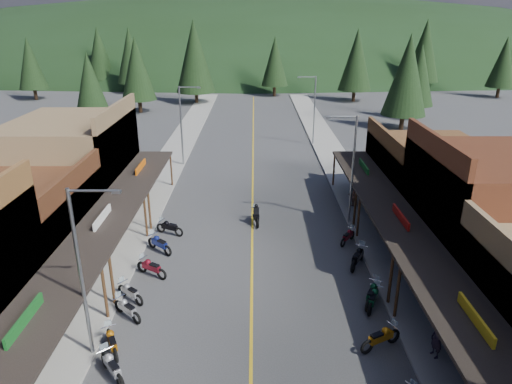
{
  "coord_description": "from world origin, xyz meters",
  "views": [
    {
      "loc": [
        0.16,
        -22.53,
        14.19
      ],
      "look_at": [
        0.27,
        6.59,
        3.0
      ],
      "focal_mm": 32.0,
      "sensor_mm": 36.0,
      "label": 1
    }
  ],
  "objects_px": {
    "shop_east_2": "(489,213)",
    "bike_west_5": "(112,341)",
    "pine_0": "(30,63)",
    "pine_4": "(356,60)",
    "shop_west_3": "(75,164)",
    "streetlight_0": "(83,268)",
    "bike_west_8": "(151,267)",
    "bike_east_9": "(348,236)",
    "streetlight_2": "(351,165)",
    "shop_west_2": "(18,230)",
    "shop_east_3": "(427,176)",
    "pine_2": "(195,56)",
    "pine_9": "(419,75)",
    "pine_6": "(504,62)",
    "pine_10": "(137,69)",
    "pine_3": "(275,61)",
    "pine_5": "(424,51)",
    "pedestrian_east_a": "(437,339)",
    "rider_on_bike": "(256,215)",
    "bike_west_10": "(170,227)",
    "bike_east_5": "(381,337)",
    "pine_1": "(130,55)",
    "streetlight_3": "(313,107)",
    "bike_west_7": "(130,291)",
    "bike_east_8": "(358,256)",
    "pedestrian_east_b": "(353,195)",
    "bike_east_6": "(373,298)",
    "pine_8": "(90,83)",
    "streetlight_1": "(183,122)",
    "bike_west_4": "(112,366)",
    "bike_west_6": "(127,308)",
    "bike_east_7": "(372,293)"
  },
  "relations": [
    {
      "from": "shop_east_3",
      "to": "pine_0",
      "type": "bearing_deg",
      "value": 136.67
    },
    {
      "from": "pine_6",
      "to": "pine_9",
      "type": "bearing_deg",
      "value": -139.18
    },
    {
      "from": "bike_west_7",
      "to": "bike_east_5",
      "type": "distance_m",
      "value": 12.93
    },
    {
      "from": "rider_on_bike",
      "to": "pine_3",
      "type": "bearing_deg",
      "value": 79.43
    },
    {
      "from": "pine_6",
      "to": "rider_on_bike",
      "type": "height_order",
      "value": "pine_6"
    },
    {
      "from": "pine_1",
      "to": "pine_8",
      "type": "distance_m",
      "value": 30.09
    },
    {
      "from": "pine_5",
      "to": "bike_east_7",
      "type": "distance_m",
      "value": 79.44
    },
    {
      "from": "streetlight_0",
      "to": "pine_4",
      "type": "distance_m",
      "value": 70.61
    },
    {
      "from": "bike_west_4",
      "to": "bike_east_9",
      "type": "bearing_deg",
      "value": 6.68
    },
    {
      "from": "pine_0",
      "to": "pine_2",
      "type": "relative_size",
      "value": 0.79
    },
    {
      "from": "pine_4",
      "to": "bike_east_6",
      "type": "bearing_deg",
      "value": -100.58
    },
    {
      "from": "streetlight_3",
      "to": "shop_east_2",
      "type": "bearing_deg",
      "value": -76.43
    },
    {
      "from": "shop_west_2",
      "to": "pedestrian_east_b",
      "type": "distance_m",
      "value": 23.71
    },
    {
      "from": "streetlight_1",
      "to": "bike_west_7",
      "type": "relative_size",
      "value": 3.94
    },
    {
      "from": "pine_4",
      "to": "bike_west_4",
      "type": "relative_size",
      "value": 5.63
    },
    {
      "from": "pine_9",
      "to": "bike_west_10",
      "type": "height_order",
      "value": "pine_9"
    },
    {
      "from": "pine_9",
      "to": "shop_east_2",
      "type": "bearing_deg",
      "value": -103.28
    },
    {
      "from": "shop_east_2",
      "to": "pine_2",
      "type": "xyz_separation_m",
      "value": [
        -23.78,
        56.3,
        4.47
      ]
    },
    {
      "from": "bike_east_5",
      "to": "pedestrian_east_a",
      "type": "relative_size",
      "value": 1.24
    },
    {
      "from": "bike_west_10",
      "to": "bike_east_5",
      "type": "distance_m",
      "value": 16.54
    },
    {
      "from": "pedestrian_east_a",
      "to": "streetlight_3",
      "type": "bearing_deg",
      "value": 166.34
    },
    {
      "from": "shop_west_3",
      "to": "pedestrian_east_b",
      "type": "height_order",
      "value": "shop_west_3"
    },
    {
      "from": "shop_east_2",
      "to": "pedestrian_east_a",
      "type": "relative_size",
      "value": 6.14
    },
    {
      "from": "streetlight_3",
      "to": "bike_east_8",
      "type": "height_order",
      "value": "streetlight_3"
    },
    {
      "from": "pine_1",
      "to": "pedestrian_east_b",
      "type": "height_order",
      "value": "pine_1"
    },
    {
      "from": "streetlight_2",
      "to": "pine_5",
      "type": "bearing_deg",
      "value": 67.09
    },
    {
      "from": "shop_east_3",
      "to": "pine_2",
      "type": "relative_size",
      "value": 0.78
    },
    {
      "from": "shop_east_2",
      "to": "bike_west_5",
      "type": "relative_size",
      "value": 5.26
    },
    {
      "from": "pine_0",
      "to": "bike_west_8",
      "type": "bearing_deg",
      "value": -60.89
    },
    {
      "from": "streetlight_0",
      "to": "pine_10",
      "type": "bearing_deg",
      "value": 101.16
    },
    {
      "from": "pine_4",
      "to": "bike_west_10",
      "type": "xyz_separation_m",
      "value": [
        -23.74,
        -53.87,
        -6.63
      ]
    },
    {
      "from": "pine_0",
      "to": "pine_4",
      "type": "distance_m",
      "value": 58.04
    },
    {
      "from": "pine_2",
      "to": "bike_west_10",
      "type": "relative_size",
      "value": 6.64
    },
    {
      "from": "pine_3",
      "to": "bike_east_9",
      "type": "distance_m",
      "value": 61.54
    },
    {
      "from": "pine_9",
      "to": "bike_west_7",
      "type": "distance_m",
      "value": 56.15
    },
    {
      "from": "pine_2",
      "to": "pine_3",
      "type": "height_order",
      "value": "pine_2"
    },
    {
      "from": "bike_west_7",
      "to": "bike_east_8",
      "type": "distance_m",
      "value": 13.34
    },
    {
      "from": "shop_east_3",
      "to": "bike_west_8",
      "type": "distance_m",
      "value": 22.38
    },
    {
      "from": "bike_west_6",
      "to": "bike_west_8",
      "type": "height_order",
      "value": "bike_west_8"
    },
    {
      "from": "streetlight_2",
      "to": "pine_9",
      "type": "xyz_separation_m",
      "value": [
        17.05,
        37.0,
        1.92
      ]
    },
    {
      "from": "bike_east_9",
      "to": "streetlight_2",
      "type": "bearing_deg",
      "value": 116.97
    },
    {
      "from": "shop_east_2",
      "to": "shop_west_2",
      "type": "bearing_deg",
      "value": -180.0
    },
    {
      "from": "pine_1",
      "to": "streetlight_0",
      "type": "bearing_deg",
      "value": -77.36
    },
    {
      "from": "shop_east_3",
      "to": "rider_on_bike",
      "type": "xyz_separation_m",
      "value": [
        -13.46,
        -3.39,
        -1.87
      ]
    },
    {
      "from": "pine_2",
      "to": "bike_east_8",
      "type": "relative_size",
      "value": 5.97
    },
    {
      "from": "shop_east_3",
      "to": "pine_2",
      "type": "distance_m",
      "value": 52.68
    },
    {
      "from": "shop_west_3",
      "to": "streetlight_0",
      "type": "height_order",
      "value": "shop_west_3"
    },
    {
      "from": "pine_8",
      "to": "streetlight_1",
      "type": "bearing_deg",
      "value": -50.1
    },
    {
      "from": "pine_6",
      "to": "pine_10",
      "type": "height_order",
      "value": "pine_10"
    },
    {
      "from": "pine_4",
      "to": "pine_5",
      "type": "distance_m",
      "value": 20.01
    }
  ]
}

